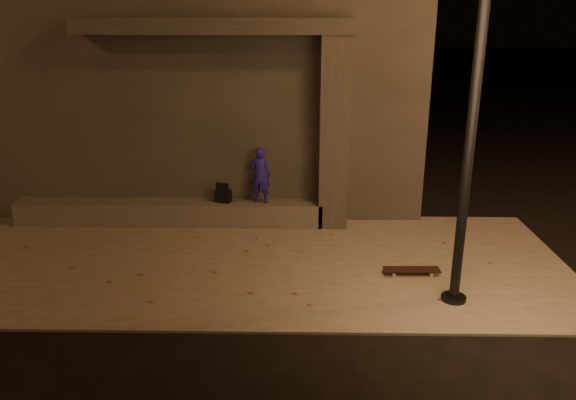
{
  "coord_description": "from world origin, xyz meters",
  "views": [
    {
      "loc": [
        1.03,
        -6.61,
        4.03
      ],
      "look_at": [
        0.87,
        2.0,
        1.13
      ],
      "focal_mm": 35.0,
      "sensor_mm": 36.0,
      "label": 1
    }
  ],
  "objects_px": {
    "street_lamp_0": "(485,5)",
    "skateboarder": "(260,175)",
    "column": "(334,134)",
    "skateboard": "(412,270)",
    "backpack": "(223,195)"
  },
  "relations": [
    {
      "from": "column",
      "to": "backpack",
      "type": "distance_m",
      "value": 2.45
    },
    {
      "from": "skateboarder",
      "to": "column",
      "type": "bearing_deg",
      "value": -170.5
    },
    {
      "from": "column",
      "to": "skateboard",
      "type": "distance_m",
      "value": 3.04
    },
    {
      "from": "street_lamp_0",
      "to": "backpack",
      "type": "bearing_deg",
      "value": 140.83
    },
    {
      "from": "column",
      "to": "skateboard",
      "type": "xyz_separation_m",
      "value": [
        1.15,
        -2.22,
        -1.72
      ]
    },
    {
      "from": "skateboarder",
      "to": "backpack",
      "type": "distance_m",
      "value": 0.83
    },
    {
      "from": "backpack",
      "to": "street_lamp_0",
      "type": "distance_m",
      "value": 5.94
    },
    {
      "from": "column",
      "to": "skateboarder",
      "type": "height_order",
      "value": "column"
    },
    {
      "from": "column",
      "to": "backpack",
      "type": "xyz_separation_m",
      "value": [
        -2.13,
        0.0,
        -1.21
      ]
    },
    {
      "from": "column",
      "to": "skateboarder",
      "type": "distance_m",
      "value": 1.61
    },
    {
      "from": "skateboarder",
      "to": "backpack",
      "type": "bearing_deg",
      "value": 9.5
    },
    {
      "from": "backpack",
      "to": "skateboard",
      "type": "height_order",
      "value": "backpack"
    },
    {
      "from": "street_lamp_0",
      "to": "skateboarder",
      "type": "bearing_deg",
      "value": 134.66
    },
    {
      "from": "skateboard",
      "to": "street_lamp_0",
      "type": "relative_size",
      "value": 0.12
    },
    {
      "from": "street_lamp_0",
      "to": "column",
      "type": "bearing_deg",
      "value": 117.83
    }
  ]
}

